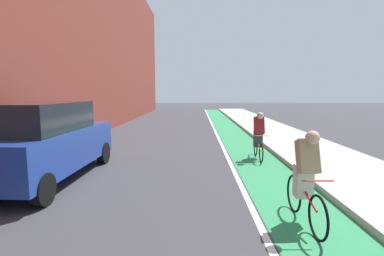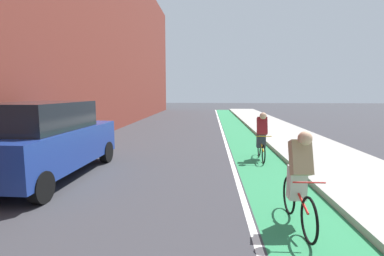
# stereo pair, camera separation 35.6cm
# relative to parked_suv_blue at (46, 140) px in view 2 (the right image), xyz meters

# --- Properties ---
(ground_plane) EXTENTS (92.47, 92.47, 0.00)m
(ground_plane) POSITION_rel_parked_suv_blue_xyz_m (2.78, 6.20, -1.02)
(ground_plane) COLOR #38383D
(bike_lane_paint) EXTENTS (1.60, 42.03, 0.00)m
(bike_lane_paint) POSITION_rel_parked_suv_blue_xyz_m (5.82, 8.20, -1.02)
(bike_lane_paint) COLOR #2D8451
(bike_lane_paint) RESTS_ON ground
(lane_divider_stripe) EXTENTS (0.12, 42.03, 0.00)m
(lane_divider_stripe) POSITION_rel_parked_suv_blue_xyz_m (4.92, 8.20, -1.02)
(lane_divider_stripe) COLOR white
(lane_divider_stripe) RESTS_ON ground
(sidewalk_right) EXTENTS (2.96, 42.03, 0.14)m
(sidewalk_right) POSITION_rel_parked_suv_blue_xyz_m (8.10, 8.20, -0.95)
(sidewalk_right) COLOR #A8A59E
(sidewalk_right) RESTS_ON ground
(building_facade_left) EXTENTS (3.00, 42.03, 11.51)m
(building_facade_left) POSITION_rel_parked_suv_blue_xyz_m (-2.85, 8.20, 4.74)
(building_facade_left) COLOR brown
(building_facade_left) RESTS_ON ground
(parked_suv_blue) EXTENTS (2.05, 4.58, 1.98)m
(parked_suv_blue) POSITION_rel_parked_suv_blue_xyz_m (0.00, 0.00, 0.00)
(parked_suv_blue) COLOR navy
(parked_suv_blue) RESTS_ON ground
(cyclist_mid) EXTENTS (0.48, 1.75, 1.63)m
(cyclist_mid) POSITION_rel_parked_suv_blue_xyz_m (5.67, -2.36, -0.17)
(cyclist_mid) COLOR black
(cyclist_mid) RESTS_ON ground
(cyclist_trailing) EXTENTS (0.48, 1.65, 1.58)m
(cyclist_trailing) POSITION_rel_parked_suv_blue_xyz_m (5.91, 2.44, -0.21)
(cyclist_trailing) COLOR black
(cyclist_trailing) RESTS_ON ground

